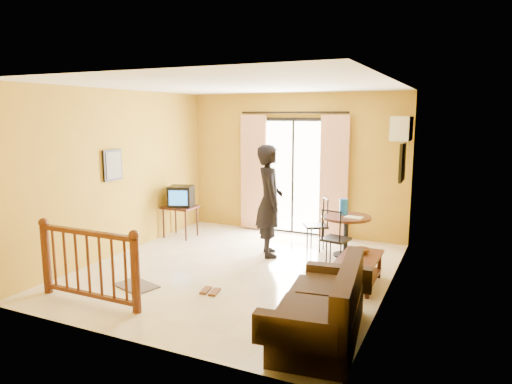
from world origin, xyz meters
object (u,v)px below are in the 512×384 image
at_px(dining_table, 346,225).
at_px(coffee_table, 359,266).
at_px(standing_person, 269,201).
at_px(sofa, 325,311).
at_px(television, 181,196).

xyz_separation_m(dining_table, coffee_table, (0.50, -1.26, -0.26)).
bearing_deg(coffee_table, standing_person, 155.66).
bearing_deg(standing_person, coffee_table, -145.73).
height_order(dining_table, sofa, sofa).
distance_m(coffee_table, standing_person, 1.98).
bearing_deg(standing_person, television, 48.81).
xyz_separation_m(television, dining_table, (3.22, 0.15, -0.27)).
height_order(dining_table, coffee_table, dining_table).
bearing_deg(sofa, dining_table, 92.44).
bearing_deg(television, sofa, -55.15).
bearing_deg(coffee_table, dining_table, 111.65).
bearing_deg(standing_person, sofa, -176.75).
xyz_separation_m(television, coffee_table, (3.72, -1.12, -0.53)).
distance_m(dining_table, sofa, 3.02).
bearing_deg(standing_person, dining_table, -99.01).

